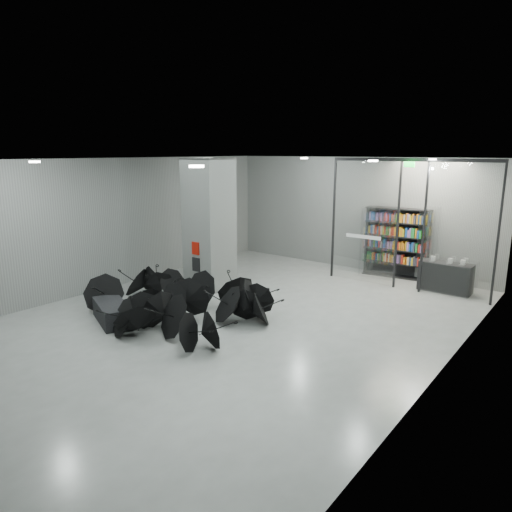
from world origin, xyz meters
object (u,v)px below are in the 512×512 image
Objects in this scene: column at (209,224)px; umbrella_cluster at (183,307)px; bench at (112,312)px; bookshelf at (396,243)px; shop_counter at (445,277)px.

column is 3.33m from umbrella_cluster.
bench is 1.77m from umbrella_cluster.
bookshelf reaches higher than bench.
column is 2.60× the size of bench.
shop_counter reaches higher than bench.
shop_counter is at bearing 33.78° from column.
umbrella_cluster is (1.26, 1.24, 0.07)m from bench.
shop_counter is at bearing -28.67° from bookshelf.
column reaches higher than shop_counter.
bookshelf is 7.80m from umbrella_cluster.
column is 0.74× the size of umbrella_cluster.
bench is 0.65× the size of bookshelf.
shop_counter is at bearing 54.77° from umbrella_cluster.
bookshelf is 0.44× the size of umbrella_cluster.
column reaches higher than bookshelf.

